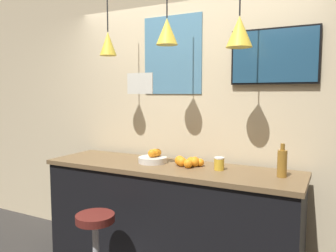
# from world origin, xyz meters

# --- Properties ---
(back_wall) EXTENTS (8.00, 0.06, 2.90)m
(back_wall) POSITION_xyz_m (0.00, 1.03, 1.45)
(back_wall) COLOR beige
(back_wall) RESTS_ON ground_plane
(service_counter) EXTENTS (2.29, 0.64, 0.99)m
(service_counter) POSITION_xyz_m (0.00, 0.60, 0.50)
(service_counter) COLOR black
(service_counter) RESTS_ON ground_plane
(bar_stool) EXTENTS (0.43, 0.43, 0.69)m
(bar_stool) POSITION_xyz_m (-0.33, 0.00, 0.40)
(bar_stool) COLOR #B7B7BC
(bar_stool) RESTS_ON ground_plane
(fruit_bowl) EXTENTS (0.26, 0.26, 0.13)m
(fruit_bowl) POSITION_xyz_m (-0.17, 0.64, 1.03)
(fruit_bowl) COLOR beige
(fruit_bowl) RESTS_ON service_counter
(orange_pile) EXTENTS (0.25, 0.18, 0.09)m
(orange_pile) POSITION_xyz_m (0.19, 0.65, 1.03)
(orange_pile) COLOR orange
(orange_pile) RESTS_ON service_counter
(juice_bottle) EXTENTS (0.07, 0.07, 0.26)m
(juice_bottle) POSITION_xyz_m (0.95, 0.64, 1.10)
(juice_bottle) COLOR olive
(juice_bottle) RESTS_ON service_counter
(spread_jar) EXTENTS (0.08, 0.08, 0.11)m
(spread_jar) POSITION_xyz_m (0.46, 0.64, 1.05)
(spread_jar) COLOR gold
(spread_jar) RESTS_ON service_counter
(pendant_lamp_left) EXTENTS (0.16, 0.16, 0.83)m
(pendant_lamp_left) POSITION_xyz_m (-0.62, 0.58, 2.09)
(pendant_lamp_left) COLOR black
(pendant_lamp_middle) EXTENTS (0.18, 0.18, 0.77)m
(pendant_lamp_middle) POSITION_xyz_m (0.00, 0.58, 2.15)
(pendant_lamp_middle) COLOR black
(pendant_lamp_right) EXTENTS (0.20, 0.20, 0.83)m
(pendant_lamp_right) POSITION_xyz_m (0.62, 0.58, 2.09)
(pendant_lamp_right) COLOR black
(mounted_tv) EXTENTS (0.72, 0.04, 0.47)m
(mounted_tv) POSITION_xyz_m (0.81, 0.97, 1.94)
(mounted_tv) COLOR black
(hanging_menu_board) EXTENTS (0.24, 0.01, 0.17)m
(hanging_menu_board) POSITION_xyz_m (-0.13, 0.36, 1.71)
(hanging_menu_board) COLOR silver
(wall_poster) EXTENTS (0.62, 0.01, 0.76)m
(wall_poster) POSITION_xyz_m (-0.16, 0.99, 2.00)
(wall_poster) COLOR teal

